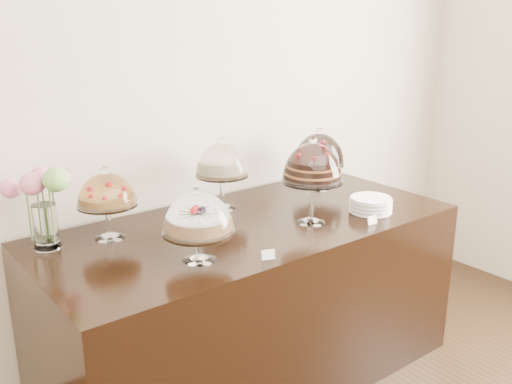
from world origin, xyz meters
TOP-DOWN VIEW (x-y plane):
  - wall_back at (0.00, 3.00)m, footprint 5.00×0.04m
  - display_counter at (0.23, 2.45)m, footprint 2.20×1.00m
  - cake_stand_sugar_sponge at (-0.23, 2.21)m, footprint 0.32×0.32m
  - cake_stand_choco_layer at (0.48, 2.26)m, footprint 0.31×0.31m
  - cake_stand_cheesecake at (0.25, 2.74)m, footprint 0.29×0.29m
  - cake_stand_dark_choco at (0.93, 2.68)m, footprint 0.32×0.32m
  - cake_stand_fruit_tart at (-0.43, 2.70)m, footprint 0.29×0.29m
  - flower_vase at (-0.72, 2.75)m, footprint 0.30×0.32m
  - plate_stack at (0.85, 2.18)m, footprint 0.22×0.22m
  - price_card_left at (0.01, 2.03)m, footprint 0.06×0.04m
  - price_card_right at (0.71, 2.05)m, footprint 0.06×0.02m

SIDE VIEW (x-z plane):
  - display_counter at x=0.23m, z-range 0.00..0.90m
  - price_card_left at x=0.01m, z-range 0.90..0.94m
  - price_card_right at x=0.71m, z-range 0.90..0.94m
  - plate_stack at x=0.85m, z-range 0.90..0.98m
  - cake_stand_sugar_sponge at x=-0.23m, z-range 0.93..1.27m
  - cake_stand_fruit_tart at x=-0.43m, z-range 0.95..1.30m
  - cake_stand_dark_choco at x=0.93m, z-range 0.94..1.33m
  - flower_vase at x=-0.72m, z-range 0.95..1.35m
  - cake_stand_cheesecake at x=0.25m, z-range 0.96..1.36m
  - cake_stand_choco_layer at x=0.48m, z-range 0.97..1.43m
  - wall_back at x=0.00m, z-range 0.00..3.00m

